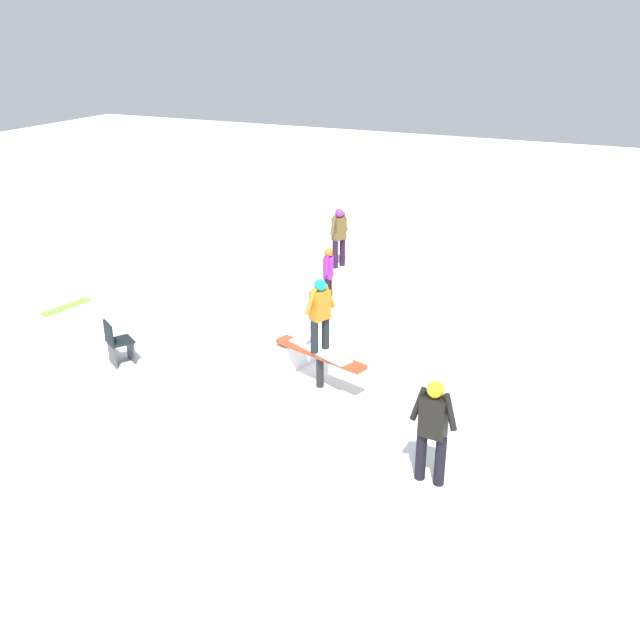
{
  "coord_description": "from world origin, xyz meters",
  "views": [
    {
      "loc": [
        4.71,
        -10.23,
        6.05
      ],
      "look_at": [
        0.0,
        0.0,
        1.29
      ],
      "focal_mm": 40.0,
      "sensor_mm": 36.0,
      "label": 1
    }
  ],
  "objects_px": {
    "bystander_purple": "(328,273)",
    "bystander_black": "(433,427)",
    "main_rider_on_rail": "(320,317)",
    "loose_snowboard_lime": "(66,307)",
    "bystander_brown": "(339,235)",
    "rail_feature": "(320,357)",
    "folding_chair": "(118,344)"
  },
  "relations": [
    {
      "from": "bystander_purple",
      "to": "bystander_black",
      "type": "bearing_deg",
      "value": -157.8
    },
    {
      "from": "main_rider_on_rail",
      "to": "loose_snowboard_lime",
      "type": "height_order",
      "value": "main_rider_on_rail"
    },
    {
      "from": "bystander_brown",
      "to": "bystander_black",
      "type": "relative_size",
      "value": 0.98
    },
    {
      "from": "rail_feature",
      "to": "loose_snowboard_lime",
      "type": "bearing_deg",
      "value": -171.59
    },
    {
      "from": "bystander_black",
      "to": "loose_snowboard_lime",
      "type": "height_order",
      "value": "bystander_black"
    },
    {
      "from": "loose_snowboard_lime",
      "to": "folding_chair",
      "type": "distance_m",
      "value": 3.51
    },
    {
      "from": "bystander_purple",
      "to": "bystander_brown",
      "type": "distance_m",
      "value": 2.65
    },
    {
      "from": "rail_feature",
      "to": "bystander_black",
      "type": "distance_m",
      "value": 3.24
    },
    {
      "from": "loose_snowboard_lime",
      "to": "main_rider_on_rail",
      "type": "bearing_deg",
      "value": 91.9
    },
    {
      "from": "bystander_purple",
      "to": "loose_snowboard_lime",
      "type": "height_order",
      "value": "bystander_purple"
    },
    {
      "from": "bystander_brown",
      "to": "folding_chair",
      "type": "distance_m",
      "value": 7.23
    },
    {
      "from": "bystander_brown",
      "to": "folding_chair",
      "type": "relative_size",
      "value": 1.77
    },
    {
      "from": "loose_snowboard_lime",
      "to": "bystander_purple",
      "type": "bearing_deg",
      "value": 127.79
    },
    {
      "from": "rail_feature",
      "to": "main_rider_on_rail",
      "type": "xyz_separation_m",
      "value": [
        0.0,
        0.0,
        0.77
      ]
    },
    {
      "from": "bystander_black",
      "to": "loose_snowboard_lime",
      "type": "relative_size",
      "value": 1.28
    },
    {
      "from": "bystander_brown",
      "to": "bystander_black",
      "type": "xyz_separation_m",
      "value": [
        4.94,
        -8.21,
        0.01
      ]
    },
    {
      "from": "main_rider_on_rail",
      "to": "bystander_black",
      "type": "relative_size",
      "value": 0.87
    },
    {
      "from": "main_rider_on_rail",
      "to": "bystander_purple",
      "type": "bearing_deg",
      "value": 135.99
    },
    {
      "from": "rail_feature",
      "to": "bystander_brown",
      "type": "xyz_separation_m",
      "value": [
        -2.35,
        6.29,
        0.3
      ]
    },
    {
      "from": "rail_feature",
      "to": "loose_snowboard_lime",
      "type": "height_order",
      "value": "rail_feature"
    },
    {
      "from": "rail_feature",
      "to": "bystander_purple",
      "type": "relative_size",
      "value": 1.45
    },
    {
      "from": "main_rider_on_rail",
      "to": "loose_snowboard_lime",
      "type": "xyz_separation_m",
      "value": [
        -6.83,
        1.02,
        -1.33
      ]
    },
    {
      "from": "main_rider_on_rail",
      "to": "bystander_brown",
      "type": "bearing_deg",
      "value": 134.4
    },
    {
      "from": "rail_feature",
      "to": "bystander_black",
      "type": "relative_size",
      "value": 1.2
    },
    {
      "from": "rail_feature",
      "to": "folding_chair",
      "type": "xyz_separation_m",
      "value": [
        -3.84,
        -0.76,
        -0.16
      ]
    },
    {
      "from": "bystander_brown",
      "to": "loose_snowboard_lime",
      "type": "bearing_deg",
      "value": 159.16
    },
    {
      "from": "rail_feature",
      "to": "bystander_brown",
      "type": "bearing_deg",
      "value": 127.39
    },
    {
      "from": "folding_chair",
      "to": "bystander_black",
      "type": "bearing_deg",
      "value": -158.69
    },
    {
      "from": "main_rider_on_rail",
      "to": "bystander_brown",
      "type": "xyz_separation_m",
      "value": [
        -2.35,
        6.29,
        -0.47
      ]
    },
    {
      "from": "folding_chair",
      "to": "rail_feature",
      "type": "bearing_deg",
      "value": -137.22
    },
    {
      "from": "loose_snowboard_lime",
      "to": "folding_chair",
      "type": "relative_size",
      "value": 1.41
    },
    {
      "from": "rail_feature",
      "to": "loose_snowboard_lime",
      "type": "xyz_separation_m",
      "value": [
        -6.83,
        1.02,
        -0.56
      ]
    }
  ]
}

